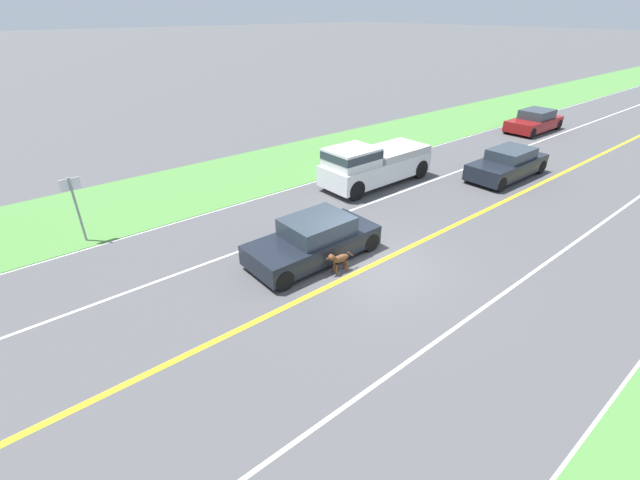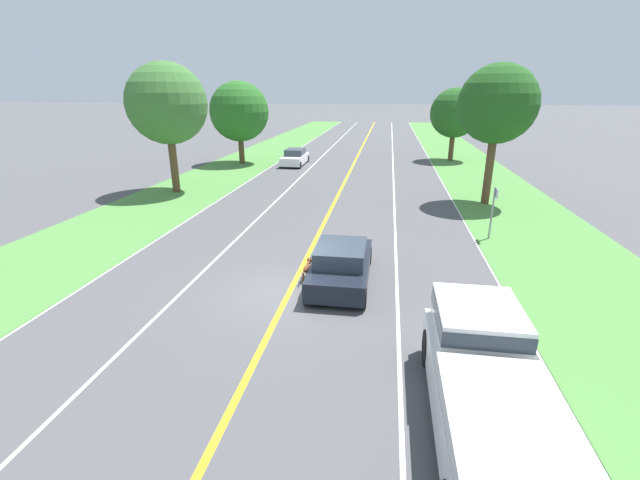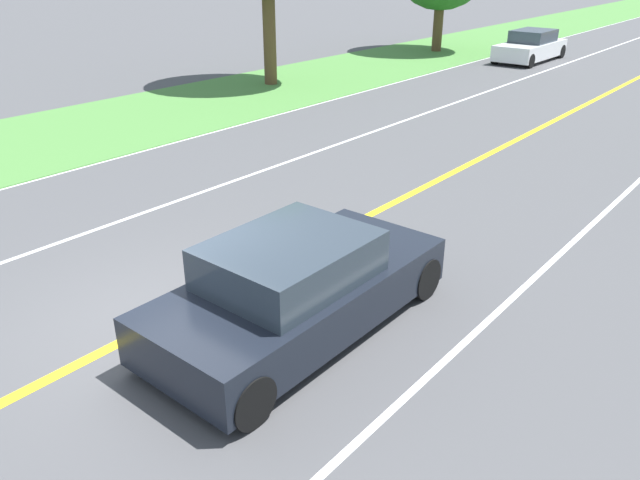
{
  "view_description": "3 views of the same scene",
  "coord_description": "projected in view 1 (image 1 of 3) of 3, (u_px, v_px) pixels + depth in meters",
  "views": [
    {
      "loc": [
        -7.86,
        8.65,
        7.23
      ],
      "look_at": [
        1.09,
        1.21,
        0.9
      ],
      "focal_mm": 24.0,
      "sensor_mm": 36.0,
      "label": 1
    },
    {
      "loc": [
        2.95,
        -12.41,
        6.27
      ],
      "look_at": [
        0.74,
        1.74,
        1.24
      ],
      "focal_mm": 24.0,
      "sensor_mm": 36.0,
      "label": 2
    },
    {
      "loc": [
        6.41,
        -4.32,
        4.7
      ],
      "look_at": [
        1.3,
        1.85,
        0.96
      ],
      "focal_mm": 35.0,
      "sensor_mm": 36.0,
      "label": 3
    }
  ],
  "objects": [
    {
      "name": "ground_plane",
      "position": [
        371.0,
        266.0,
        13.62
      ],
      "size": [
        400.0,
        400.0,
        0.0
      ],
      "primitive_type": "plane",
      "color": "#4C4C4F"
    },
    {
      "name": "centre_divider_line",
      "position": [
        371.0,
        266.0,
        13.62
      ],
      "size": [
        0.18,
        160.0,
        0.01
      ],
      "primitive_type": "cube",
      "color": "yellow",
      "rests_on": "ground"
    },
    {
      "name": "lane_edge_line_right",
      "position": [
        254.0,
        199.0,
        18.35
      ],
      "size": [
        0.14,
        160.0,
        0.01
      ],
      "primitive_type": "cube",
      "color": "white",
      "rests_on": "ground"
    },
    {
      "name": "lane_edge_line_left",
      "position": [
        613.0,
        403.0,
        8.89
      ],
      "size": [
        0.14,
        160.0,
        0.01
      ],
      "primitive_type": "cube",
      "color": "white",
      "rests_on": "ground"
    },
    {
      "name": "lane_dash_same_dir",
      "position": [
        304.0,
        228.0,
        15.99
      ],
      "size": [
        0.1,
        160.0,
        0.01
      ],
      "primitive_type": "cube",
      "color": "white",
      "rests_on": "ground"
    },
    {
      "name": "lane_dash_oncoming",
      "position": [
        466.0,
        320.0,
        11.26
      ],
      "size": [
        0.1,
        160.0,
        0.01
      ],
      "primitive_type": "cube",
      "color": "white",
      "rests_on": "ground"
    },
    {
      "name": "grass_verge_right",
      "position": [
        220.0,
        180.0,
        20.37
      ],
      "size": [
        6.0,
        160.0,
        0.03
      ],
      "primitive_type": "cube",
      "color": "#4C843D",
      "rests_on": "ground"
    },
    {
      "name": "ego_car",
      "position": [
        314.0,
        240.0,
        13.8
      ],
      "size": [
        1.93,
        4.39,
        1.38
      ],
      "color": "black",
      "rests_on": "ground"
    },
    {
      "name": "dog",
      "position": [
        338.0,
        259.0,
        13.08
      ],
      "size": [
        0.27,
        1.03,
        0.74
      ],
      "rotation": [
        0.0,
        0.0,
        -0.11
      ],
      "color": "brown",
      "rests_on": "ground"
    },
    {
      "name": "pickup_truck",
      "position": [
        373.0,
        163.0,
        19.5
      ],
      "size": [
        2.02,
        5.51,
        1.95
      ],
      "color": "silver",
      "rests_on": "ground"
    },
    {
      "name": "car_trailing_near",
      "position": [
        508.0,
        164.0,
        20.49
      ],
      "size": [
        1.83,
        4.6,
        1.38
      ],
      "color": "black",
      "rests_on": "ground"
    },
    {
      "name": "car_trailing_mid",
      "position": [
        534.0,
        121.0,
        28.27
      ],
      "size": [
        1.92,
        4.46,
        1.38
      ],
      "color": "maroon",
      "rests_on": "ground"
    },
    {
      "name": "street_sign",
      "position": [
        75.0,
        202.0,
        14.39
      ],
      "size": [
        0.11,
        0.64,
        2.36
      ],
      "color": "gray",
      "rests_on": "ground"
    }
  ]
}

